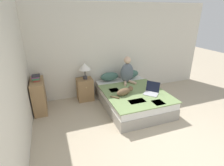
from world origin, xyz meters
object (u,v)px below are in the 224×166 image
at_px(table_lamp, 85,67).
at_px(nightstand, 85,89).
at_px(bookshelf, 39,96).
at_px(person_sitting, 127,72).
at_px(pillow_far, 130,74).
at_px(bed, 132,98).
at_px(laptop_open, 152,91).
at_px(book_stack_top, 36,78).
at_px(pillow_near, 110,76).
at_px(cat_tabby, 125,91).

bearing_deg(table_lamp, nightstand, 178.76).
bearing_deg(bookshelf, person_sitting, -1.13).
xyz_separation_m(pillow_far, person_sitting, (-0.23, -0.29, 0.19)).
bearing_deg(bed, person_sitting, 80.51).
distance_m(pillow_far, nightstand, 1.41).
distance_m(laptop_open, book_stack_top, 2.77).
xyz_separation_m(table_lamp, book_stack_top, (-1.20, -0.19, -0.08)).
bearing_deg(book_stack_top, person_sitting, -1.20).
bearing_deg(person_sitting, laptop_open, -73.68).
height_order(pillow_far, laptop_open, laptop_open).
relative_size(bed, book_stack_top, 8.04).
bearing_deg(person_sitting, book_stack_top, 178.80).
xyz_separation_m(pillow_far, table_lamp, (-1.36, -0.04, 0.37)).
relative_size(pillow_near, nightstand, 0.88).
distance_m(person_sitting, table_lamp, 1.17).
bearing_deg(pillow_far, person_sitting, -129.17).
bearing_deg(pillow_near, table_lamp, -176.56).
height_order(pillow_far, table_lamp, table_lamp).
xyz_separation_m(bed, cat_tabby, (-0.30, -0.18, 0.32)).
xyz_separation_m(cat_tabby, nightstand, (-0.76, 0.96, -0.24)).
bearing_deg(bed, nightstand, 143.47).
xyz_separation_m(pillow_far, book_stack_top, (-2.56, -0.24, 0.29)).
distance_m(cat_tabby, nightstand, 1.25).
height_order(pillow_near, cat_tabby, pillow_near).
relative_size(person_sitting, cat_tabby, 1.19).
xyz_separation_m(table_lamp, bookshelf, (-1.20, -0.20, -0.55)).
relative_size(person_sitting, laptop_open, 1.63).
xyz_separation_m(nightstand, bookshelf, (-1.17, -0.20, 0.09)).
bearing_deg(pillow_near, pillow_far, 0.00).
bearing_deg(book_stack_top, pillow_near, 7.07).
relative_size(cat_tabby, laptop_open, 1.37).
bearing_deg(person_sitting, table_lamp, 167.84).
bearing_deg(cat_tabby, nightstand, 112.85).
height_order(pillow_near, pillow_far, same).
bearing_deg(pillow_far, bed, -111.33).
distance_m(bed, nightstand, 1.32).
distance_m(person_sitting, cat_tabby, 0.85).
distance_m(cat_tabby, book_stack_top, 2.11).
relative_size(bed, table_lamp, 4.43).
bearing_deg(book_stack_top, pillow_far, 5.30).
height_order(bed, nightstand, nightstand).
height_order(pillow_far, nightstand, pillow_far).
bearing_deg(cat_tabby, table_lamp, 111.92).
relative_size(bed, pillow_far, 3.64).
distance_m(pillow_near, pillow_far, 0.65).
xyz_separation_m(pillow_near, nightstand, (-0.74, -0.04, -0.27)).
height_order(person_sitting, bookshelf, person_sitting).
distance_m(table_lamp, bookshelf, 1.33).
relative_size(pillow_near, book_stack_top, 2.21).
bearing_deg(laptop_open, pillow_far, 138.31).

